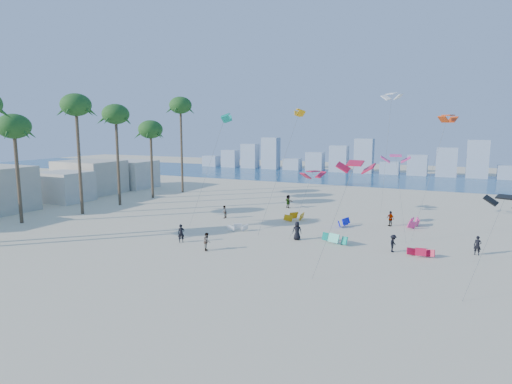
% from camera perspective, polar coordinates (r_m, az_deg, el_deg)
% --- Properties ---
extents(ground, '(220.00, 220.00, 0.00)m').
position_cam_1_polar(ground, '(34.26, -16.37, -10.85)').
color(ground, beige).
rests_on(ground, ground).
extents(ocean, '(220.00, 220.00, 0.00)m').
position_cam_1_polar(ocean, '(99.08, 12.21, 1.98)').
color(ocean, navy).
rests_on(ocean, ground).
extents(kitesurfer_near, '(0.79, 0.72, 1.81)m').
position_cam_1_polar(kitesurfer_near, '(42.72, -9.95, -5.46)').
color(kitesurfer_near, black).
rests_on(kitesurfer_near, ground).
extents(kitesurfer_mid, '(0.97, 1.02, 1.65)m').
position_cam_1_polar(kitesurfer_mid, '(39.74, -6.56, -6.58)').
color(kitesurfer_mid, gray).
rests_on(kitesurfer_mid, ground).
extents(kitesurfers_far, '(28.55, 17.25, 1.88)m').
position_cam_1_polar(kitesurfers_far, '(49.61, 8.51, -3.48)').
color(kitesurfers_far, black).
rests_on(kitesurfers_far, ground).
extents(grounded_kites, '(21.43, 13.96, 0.95)m').
position_cam_1_polar(grounded_kites, '(47.37, 11.45, -4.68)').
color(grounded_kites, white).
rests_on(grounded_kites, ground).
extents(flying_kites, '(39.91, 31.01, 16.15)m').
position_cam_1_polar(flying_kites, '(46.55, 14.98, 7.70)').
color(flying_kites, red).
rests_on(flying_kites, ground).
extents(palm_row, '(9.10, 44.80, 16.27)m').
position_cam_1_polar(palm_row, '(59.27, -22.60, 9.23)').
color(palm_row, brown).
rests_on(palm_row, ground).
extents(beachfront_buildings, '(11.50, 43.00, 6.00)m').
position_cam_1_polar(beachfront_buildings, '(71.76, -25.79, 0.96)').
color(beachfront_buildings, beige).
rests_on(beachfront_buildings, ground).
extents(distant_skyline, '(85.00, 3.00, 8.40)m').
position_cam_1_polar(distant_skyline, '(108.77, 12.84, 4.18)').
color(distant_skyline, '#9EADBF').
rests_on(distant_skyline, ground).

